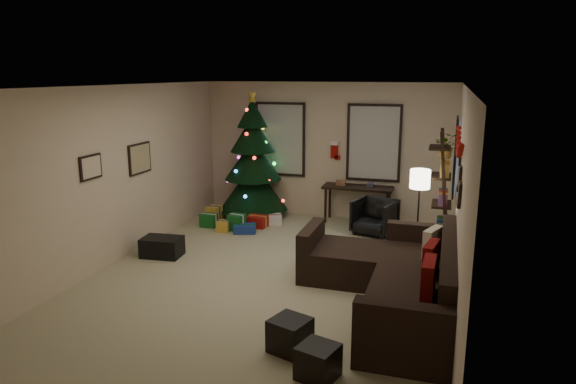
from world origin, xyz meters
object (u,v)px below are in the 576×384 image
object	(u,v)px
christmas_tree	(253,164)
desk_chair	(375,217)
sofa	(397,280)
bookshelf	(443,196)
desk	(358,191)

from	to	relation	value
christmas_tree	desk_chair	xyz separation A→B (m)	(2.55, -0.53, -0.75)
sofa	christmas_tree	bearing A→B (deg)	133.93
desk_chair	bookshelf	distance (m)	1.55
christmas_tree	bookshelf	xyz separation A→B (m)	(3.71, -1.33, -0.09)
christmas_tree	desk_chair	distance (m)	2.71
christmas_tree	desk	xyz separation A→B (m)	(2.12, 0.12, -0.43)
desk_chair	christmas_tree	bearing A→B (deg)	-174.89
christmas_tree	bookshelf	world-z (taller)	christmas_tree
christmas_tree	bookshelf	distance (m)	3.94
desk	bookshelf	world-z (taller)	bookshelf
christmas_tree	desk	size ratio (longest dim) A/B	1.92
christmas_tree	sofa	bearing A→B (deg)	-46.07
sofa	desk	xyz separation A→B (m)	(-1.10, 3.46, 0.34)
sofa	desk	world-z (taller)	sofa
christmas_tree	bookshelf	size ratio (longest dim) A/B	1.28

